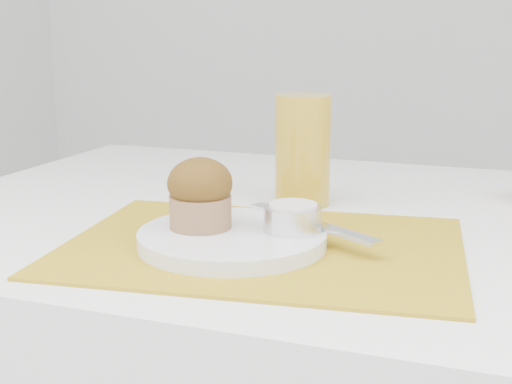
% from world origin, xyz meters
% --- Properties ---
extents(placemat, '(0.49, 0.39, 0.00)m').
position_xyz_m(placemat, '(-0.05, -0.12, 0.75)').
color(placemat, '#AF8B18').
rests_on(placemat, table).
extents(plate, '(0.26, 0.26, 0.02)m').
position_xyz_m(plate, '(-0.08, -0.14, 0.76)').
color(plate, silver).
rests_on(plate, placemat).
extents(ramekin, '(0.08, 0.08, 0.03)m').
position_xyz_m(ramekin, '(-0.02, -0.11, 0.79)').
color(ramekin, silver).
rests_on(ramekin, plate).
extents(cream, '(0.07, 0.07, 0.01)m').
position_xyz_m(cream, '(-0.02, -0.11, 0.80)').
color(cream, silver).
rests_on(cream, ramekin).
extents(raspberry_near, '(0.02, 0.02, 0.02)m').
position_xyz_m(raspberry_near, '(-0.05, -0.08, 0.78)').
color(raspberry_near, '#5C0216').
rests_on(raspberry_near, plate).
extents(raspberry_far, '(0.02, 0.02, 0.02)m').
position_xyz_m(raspberry_far, '(-0.03, -0.09, 0.78)').
color(raspberry_far, '#56020D').
rests_on(raspberry_far, plate).
extents(butter_knife, '(0.19, 0.13, 0.01)m').
position_xyz_m(butter_knife, '(-0.00, -0.08, 0.77)').
color(butter_knife, silver).
rests_on(butter_knife, plate).
extents(juice_glass, '(0.08, 0.08, 0.16)m').
position_xyz_m(juice_glass, '(-0.06, 0.09, 0.83)').
color(juice_glass, gold).
rests_on(juice_glass, table).
extents(muffin, '(0.09, 0.09, 0.08)m').
position_xyz_m(muffin, '(-0.12, -0.13, 0.81)').
color(muffin, '#926746').
rests_on(muffin, plate).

